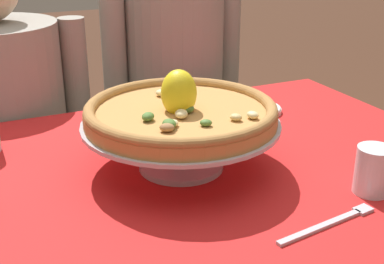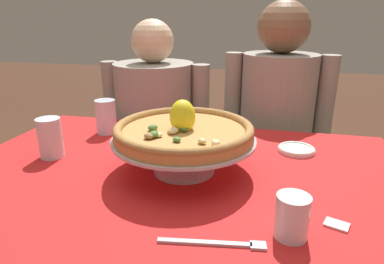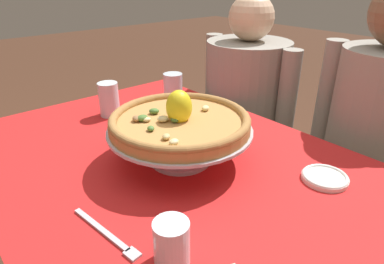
{
  "view_description": "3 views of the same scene",
  "coord_description": "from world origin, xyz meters",
  "views": [
    {
      "loc": [
        -0.37,
        -0.87,
        1.22
      ],
      "look_at": [
        0.07,
        0.08,
        0.8
      ],
      "focal_mm": 48.14,
      "sensor_mm": 36.0,
      "label": 1
    },
    {
      "loc": [
        0.24,
        -0.83,
        1.17
      ],
      "look_at": [
        0.03,
        0.07,
        0.85
      ],
      "focal_mm": 31.26,
      "sensor_mm": 36.0,
      "label": 2
    },
    {
      "loc": [
        0.69,
        -0.5,
        1.25
      ],
      "look_at": [
        0.05,
        0.04,
        0.84
      ],
      "focal_mm": 31.37,
      "sensor_mm": 36.0,
      "label": 3
    }
  ],
  "objects": [
    {
      "name": "dinner_fork",
      "position": [
        0.16,
        -0.28,
        0.75
      ],
      "size": [
        0.22,
        0.05,
        0.01
      ],
      "color": "#B7B7C1",
      "rests_on": "dining_table"
    },
    {
      "name": "water_glass_side_left",
      "position": [
        -0.42,
        0.04,
        0.8
      ],
      "size": [
        0.08,
        0.08,
        0.13
      ],
      "color": "silver",
      "rests_on": "dining_table"
    },
    {
      "name": "water_glass_back_left",
      "position": [
        -0.36,
        0.29,
        0.8
      ],
      "size": [
        0.08,
        0.08,
        0.13
      ],
      "color": "silver",
      "rests_on": "dining_table"
    },
    {
      "name": "water_glass_front_right",
      "position": [
        0.31,
        -0.22,
        0.78
      ],
      "size": [
        0.07,
        0.07,
        0.09
      ],
      "color": "silver",
      "rests_on": "dining_table"
    },
    {
      "name": "pizza_stand",
      "position": [
        0.02,
        0.03,
        0.82
      ],
      "size": [
        0.41,
        0.41,
        0.1
      ],
      "color": "#B7B7C1",
      "rests_on": "dining_table"
    },
    {
      "name": "pizza",
      "position": [
        0.02,
        0.03,
        0.87
      ],
      "size": [
        0.39,
        0.39,
        0.11
      ],
      "color": "#BC8447",
      "rests_on": "pizza_stand"
    },
    {
      "name": "sugar_packet",
      "position": [
        0.41,
        -0.16,
        0.75
      ],
      "size": [
        0.06,
        0.05,
        0.0
      ],
      "primitive_type": "cube",
      "rotation": [
        0.0,
        0.0,
        2.77
      ],
      "color": "beige",
      "rests_on": "dining_table"
    },
    {
      "name": "dining_table",
      "position": [
        0.0,
        0.0,
        0.64
      ],
      "size": [
        1.34,
        0.94,
        0.74
      ],
      "color": "olive",
      "rests_on": "ground"
    },
    {
      "name": "side_plate",
      "position": [
        0.35,
        0.26,
        0.75
      ],
      "size": [
        0.12,
        0.12,
        0.02
      ],
      "color": "white",
      "rests_on": "dining_table"
    },
    {
      "name": "diner_right",
      "position": [
        0.29,
        0.72,
        0.6
      ],
      "size": [
        0.49,
        0.34,
        1.24
      ],
      "color": "navy",
      "rests_on": "ground"
    },
    {
      "name": "diner_left",
      "position": [
        -0.29,
        0.67,
        0.58
      ],
      "size": [
        0.54,
        0.39,
        1.16
      ],
      "color": "gray",
      "rests_on": "ground"
    }
  ]
}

